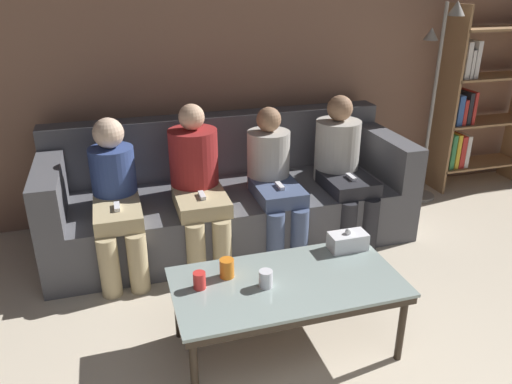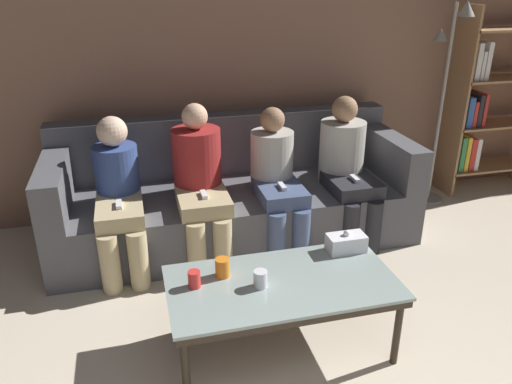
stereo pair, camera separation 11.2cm
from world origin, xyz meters
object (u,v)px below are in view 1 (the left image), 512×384
Objects in this scene: coffee_table at (287,287)px; seated_person_left_end at (116,194)px; cup_far_center at (227,268)px; seated_person_mid_left at (197,179)px; tissue_box at (348,241)px; cup_near_left at (199,280)px; bookshelf at (475,105)px; seated_person_right_end at (342,163)px; couch at (229,197)px; seated_person_mid_right at (273,176)px; cup_near_right at (266,279)px; standing_lamp at (437,83)px.

seated_person_left_end is (-0.82, 1.15, 0.16)m from coffee_table.
cup_far_center is 0.09× the size of seated_person_mid_left.
tissue_box is 0.20× the size of seated_person_mid_left.
cup_near_left is 0.09× the size of seated_person_left_end.
seated_person_left_end reaches higher than cup_near_left.
bookshelf is (2.03, 1.52, 0.31)m from tissue_box.
coffee_table is 1.11× the size of seated_person_right_end.
seated_person_right_end is (1.17, 1.06, 0.09)m from cup_far_center.
couch is 12.35× the size of tissue_box.
coffee_table is 1.09× the size of seated_person_mid_left.
seated_person_right_end is at bearing 1.96° from seated_person_mid_right.
cup_near_left is at bearing -170.74° from tissue_box.
cup_near_left is 0.09× the size of seated_person_mid_right.
seated_person_left_end is (-0.69, 1.17, 0.07)m from cup_near_right.
standing_lamp is at bearing 10.58° from seated_person_mid_left.
couch reaches higher than cup_near_left.
seated_person_mid_right is 0.57m from seated_person_right_end.
bookshelf is 1.63× the size of seated_person_mid_right.
coffee_table is 13.21× the size of cup_near_left.
seated_person_right_end is at bearing 1.20° from seated_person_left_end.
standing_lamp is at bearing -165.76° from bookshelf.
tissue_box is at bearing -81.63° from seated_person_mid_right.
cup_near_right is at bearing -14.32° from cup_near_left.
couch is at bearing 88.79° from coffee_table.
seated_person_mid_right is at bearing 69.78° from cup_near_right.
coffee_table is at bearing -105.00° from seated_person_mid_right.
bookshelf is 2.80m from seated_person_mid_left.
seated_person_mid_left is 0.57m from seated_person_mid_right.
cup_near_left is 1.74m from seated_person_right_end.
tissue_box is at bearing -70.48° from couch.
cup_near_right is at bearing -141.91° from standing_lamp.
standing_lamp is 1.57× the size of seated_person_mid_left.
cup_near_right is 1.36m from seated_person_left_end.
seated_person_mid_left is 1.13m from seated_person_right_end.
bookshelf is at bearing 29.98° from cup_far_center.
seated_person_left_end is 1.69m from seated_person_right_end.
couch is 0.45m from seated_person_mid_left.
cup_near_left is 2.88m from standing_lamp.
seated_person_left_end is (-0.52, 1.02, 0.06)m from cup_far_center.
seated_person_right_end is at bearing 53.49° from coffee_table.
cup_far_center is (-0.17, 0.15, 0.01)m from cup_near_right.
couch reaches higher than tissue_box.
cup_far_center is (-0.32, -1.28, 0.17)m from couch.
cup_near_left is at bearing -158.68° from cup_far_center.
couch is 2.47× the size of seated_person_mid_left.
cup_far_center is at bearing 21.32° from cup_near_left.
seated_person_mid_right is (-2.17, -0.57, -0.25)m from bookshelf.
bookshelf is at bearing 7.56° from couch.
couch is 2.26× the size of coffee_table.
cup_near_left is at bearing -124.79° from seated_person_mid_right.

